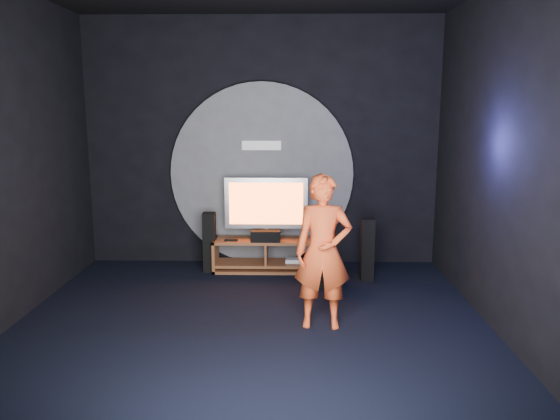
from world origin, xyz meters
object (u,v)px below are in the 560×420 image
object	(u,v)px
tower_speaker_right	(367,249)
subwoofer	(330,273)
player	(323,252)
media_console	(267,257)
tv	(266,205)
tower_speaker_left	(210,242)

from	to	relation	value
tower_speaker_right	subwoofer	world-z (taller)	tower_speaker_right
player	tower_speaker_right	bearing A→B (deg)	68.86
media_console	tower_speaker_right	distance (m)	1.41
tv	tower_speaker_right	world-z (taller)	tv
tower_speaker_left	subwoofer	distance (m)	1.75
tower_speaker_right	player	world-z (taller)	player
tv	tower_speaker_left	bearing A→B (deg)	-171.29
tower_speaker_left	tower_speaker_right	bearing A→B (deg)	-9.09
tower_speaker_left	tower_speaker_right	size ratio (longest dim) A/B	1.00
tower_speaker_right	subwoofer	distance (m)	0.61
media_console	tower_speaker_left	size ratio (longest dim) A/B	1.77
media_console	tower_speaker_left	distance (m)	0.82
player	subwoofer	bearing A→B (deg)	84.49
tv	player	xyz separation A→B (m)	(0.67, -2.02, -0.12)
tv	tower_speaker_left	world-z (taller)	tv
tv	subwoofer	size ratio (longest dim) A/B	3.40
tower_speaker_right	player	distance (m)	1.74
media_console	subwoofer	size ratio (longest dim) A/B	4.34
tower_speaker_left	subwoofer	world-z (taller)	tower_speaker_left
media_console	player	world-z (taller)	player
tower_speaker_left	tv	bearing A→B (deg)	8.71
media_console	tv	size ratio (longest dim) A/B	1.28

